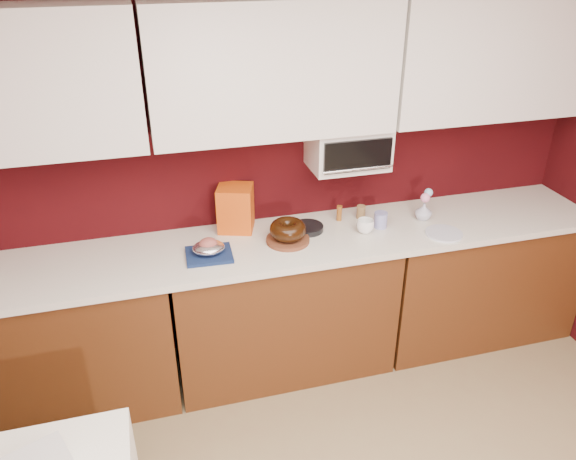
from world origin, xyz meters
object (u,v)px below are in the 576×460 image
Objects in this scene: bundt_cake at (288,229)px; coffee_mug at (365,225)px; toaster_oven at (348,147)px; pandoro_box at (236,208)px; foil_ham_nest at (209,248)px; blue_jar at (381,220)px; flower_vase at (424,210)px.

bundt_cake is 0.47m from coffee_mug.
toaster_oven is 0.75m from pandoro_box.
blue_jar reaches higher than foil_ham_nest.
foil_ham_nest is 0.65× the size of pandoro_box.
flower_vase is (1.14, -0.18, -0.08)m from pandoro_box.
pandoro_box reaches higher than coffee_mug.
pandoro_box is 2.24× the size of flower_vase.
flower_vase is (0.47, -0.13, -0.41)m from toaster_oven.
toaster_oven reaches higher than flower_vase.
coffee_mug is (0.47, -0.01, -0.03)m from bundt_cake.
toaster_oven reaches higher than blue_jar.
toaster_oven is 4.49× the size of coffee_mug.
foil_ham_nest is at bearing -177.98° from coffee_mug.
pandoro_box is at bearing 175.55° from toaster_oven.
foil_ham_nest is at bearing -174.41° from bundt_cake.
blue_jar is (0.17, -0.16, -0.43)m from toaster_oven.
foil_ham_nest is at bearing -165.32° from toaster_oven.
flower_vase is at bearing 4.80° from blue_jar.
foil_ham_nest is 0.94m from coffee_mug.
bundt_cake is 0.35m from pandoro_box.
flower_vase is at bearing 9.01° from coffee_mug.
toaster_oven reaches higher than bundt_cake.
bundt_cake and flower_vase have the same top height.
bundt_cake is 1.19× the size of foil_ham_nest.
toaster_oven is 2.13× the size of bundt_cake.
pandoro_box reaches higher than bundt_cake.
flower_vase is at bearing -15.54° from toaster_oven.
toaster_oven is at bearing 14.68° from foil_ham_nest.
foil_ham_nest is at bearing -176.00° from blue_jar.
blue_jar is at bearing -41.95° from toaster_oven.
toaster_oven is at bearing 13.86° from pandoro_box.
pandoro_box is at bearing 161.13° from coffee_mug.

